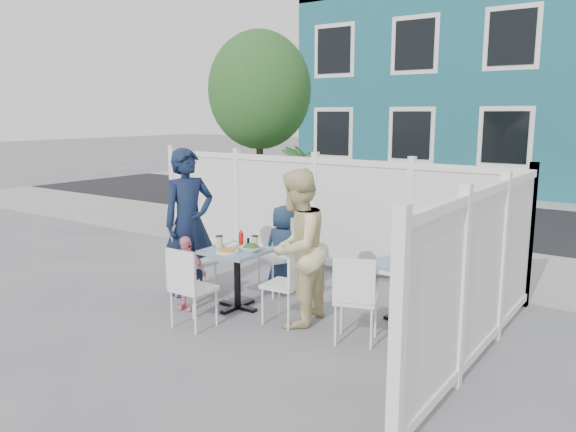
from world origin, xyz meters
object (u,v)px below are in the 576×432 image
Objects in this scene: spare_table at (407,277)px; chair_right at (290,278)px; boy at (284,248)px; utility_cabinet at (232,196)px; chair_back at (284,250)px; main_table at (237,263)px; man at (189,222)px; chair_near at (188,283)px; chair_left at (191,255)px; woman at (297,248)px; toddler at (186,273)px.

chair_right reaches higher than spare_table.
utility_cabinet is at bearing -45.49° from boy.
boy is at bearing -30.78° from chair_back.
main_table is 0.90m from man.
utility_cabinet is 5.39m from chair_near.
spare_table is 2.70m from man.
chair_left reaches higher than spare_table.
chair_near is 0.79× the size of boy.
main_table is 0.42× the size of woman.
boy is at bearing 88.54° from chair_near.
boy is 1.33m from toddler.
boy is (-0.79, 0.88, -0.28)m from woman.
utility_cabinet is 1.38× the size of chair_left.
chair_left is 1.04× the size of chair_near.
spare_table is at bearing 9.43° from toddler.
woman is at bearing -41.17° from chair_right.
spare_table is at bearing 166.98° from boy.
woman is 1.21m from boy.
spare_table is 1.78m from boy.
boy is (0.02, 0.88, 0.00)m from main_table.
woman is (0.81, 0.01, 0.29)m from main_table.
chair_back is 1.57m from chair_near.
main_table is at bearing 108.50° from chair_back.
man is (-0.82, 0.07, 0.36)m from main_table.
chair_near is 1.66m from boy.
spare_table is 0.45× the size of woman.
chair_left is (-2.53, -0.62, -0.00)m from spare_table.
toddler is at bearing 136.86° from chair_near.
chair_right is at bearing -44.54° from woman.
toddler is (-2.25, -0.99, -0.10)m from spare_table.
utility_cabinet is 5.36m from woman.
man is at bearing -51.44° from utility_cabinet.
utility_cabinet is 1.44× the size of chair_right.
chair_left is 0.83× the size of boy.
chair_left is at bearing -50.97° from utility_cabinet.
chair_near is at bearing 84.12° from boy.
main_table is 0.82× the size of toddler.
chair_right and chair_near have the same top height.
boy is at bearing 88.57° from main_table.
chair_near is 1.01× the size of toddler.
woman reaches higher than spare_table.
woman reaches higher than chair_near.
chair_right is at bearing 153.60° from chair_back.
chair_near is 1.18m from woman.
chair_back is at bearing 50.07° from toddler.
chair_back reaches higher than main_table.
spare_table is (1.79, 0.64, -0.01)m from main_table.
chair_left is 1.08m from chair_near.
chair_left is (2.42, -3.58, -0.10)m from utility_cabinet.
man reaches higher than chair_left.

